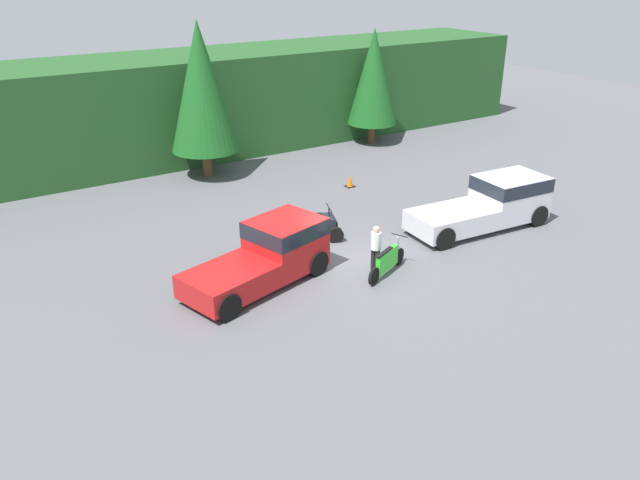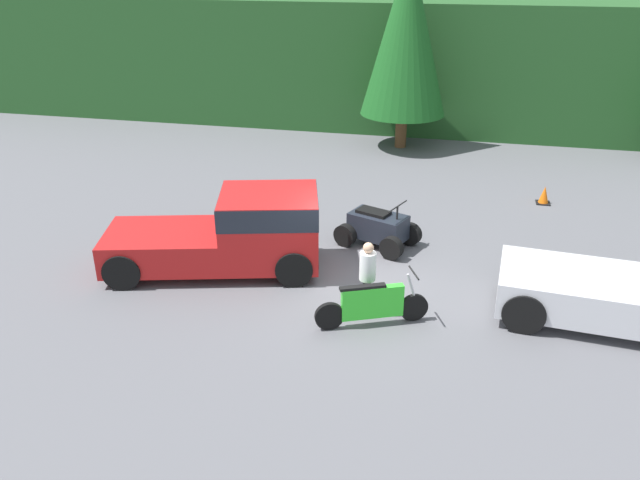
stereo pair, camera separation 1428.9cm
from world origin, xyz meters
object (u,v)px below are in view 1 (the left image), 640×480
at_px(pickup_truck_red, 269,253).
at_px(dirt_bike, 387,261).
at_px(pickup_truck_second, 492,202).
at_px(quad_atv, 315,226).
at_px(rider_person, 376,247).
at_px(traffic_cone, 350,181).

relative_size(pickup_truck_red, dirt_bike, 2.40).
bearing_deg(pickup_truck_second, quad_atv, 161.99).
relative_size(rider_person, traffic_cone, 3.03).
relative_size(quad_atv, traffic_cone, 4.16).
relative_size(pickup_truck_red, pickup_truck_second, 0.90).
relative_size(pickup_truck_second, rider_person, 3.60).
xyz_separation_m(quad_atv, traffic_cone, (4.55, 4.10, -0.23)).
bearing_deg(traffic_cone, rider_person, -119.72).
bearing_deg(pickup_truck_red, rider_person, -37.17).
distance_m(pickup_truck_red, rider_person, 3.63).
bearing_deg(pickup_truck_red, quad_atv, 18.60).
xyz_separation_m(dirt_bike, traffic_cone, (4.12, 7.95, -0.22)).
distance_m(dirt_bike, quad_atv, 3.87).
bearing_deg(traffic_cone, quad_atv, -137.97).
bearing_deg(quad_atv, pickup_truck_second, -1.27).
height_order(rider_person, traffic_cone, rider_person).
bearing_deg(traffic_cone, dirt_bike, -117.40).
bearing_deg(quad_atv, traffic_cone, 63.63).
relative_size(dirt_bike, rider_person, 1.35).
distance_m(pickup_truck_red, pickup_truck_second, 9.70).
xyz_separation_m(pickup_truck_red, quad_atv, (3.11, 2.06, -0.52)).
bearing_deg(dirt_bike, rider_person, 90.38).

